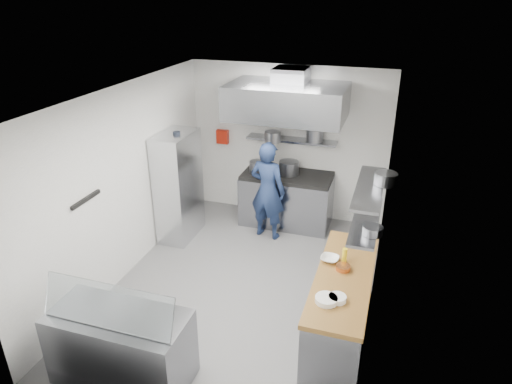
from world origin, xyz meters
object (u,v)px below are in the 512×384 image
(wire_rack, at_px, (179,186))
(display_case, at_px, (122,347))
(chef, at_px, (268,191))
(gas_range, at_px, (286,200))

(wire_rack, height_order, display_case, wire_rack)
(chef, xyz_separation_m, display_case, (-0.61, -3.53, -0.43))
(chef, distance_m, display_case, 3.61)
(display_case, bearing_deg, gas_range, 78.93)
(chef, bearing_deg, display_case, 90.52)
(chef, distance_m, wire_rack, 1.50)
(gas_range, height_order, chef, chef)
(gas_range, xyz_separation_m, chef, (-0.19, -0.57, 0.41))
(wire_rack, relative_size, display_case, 1.23)
(wire_rack, bearing_deg, chef, 16.71)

